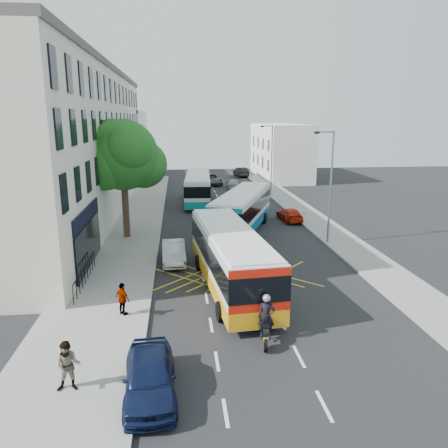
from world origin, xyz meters
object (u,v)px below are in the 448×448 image
object	(u,v)px
lamp_near	(330,181)
bus_near	(231,258)
parked_car_blue	(150,376)
pedestrian_near	(68,366)
pedestrian_far	(123,299)
distant_car_silver	(233,184)
parked_car_silver	(174,252)
street_tree	(123,156)
motorbike	(266,319)
bus_mid	(242,211)
distant_car_dark	(241,172)
red_hatchback	(290,214)
lamp_far	(271,156)
bus_far	(198,188)
distant_car_grey	(211,179)

from	to	relation	value
lamp_near	bus_near	bearing A→B (deg)	-136.06
parked_car_blue	lamp_near	bearing A→B (deg)	51.74
pedestrian_near	pedestrian_far	bearing A→B (deg)	77.77
distant_car_silver	pedestrian_far	distance (m)	37.36
parked_car_silver	street_tree	bearing A→B (deg)	118.62
bus_near	motorbike	distance (m)	6.06
lamp_near	pedestrian_far	xyz separation A→B (m)	(-13.37, -10.82, -3.69)
pedestrian_near	pedestrian_far	distance (m)	5.76
street_tree	bus_mid	size ratio (longest dim) A/B	0.76
parked_car_blue	parked_car_silver	xyz separation A→B (m)	(0.70, 13.71, -0.05)
lamp_near	distant_car_dark	world-z (taller)	lamp_near
parked_car_blue	red_hatchback	size ratio (longest dim) A/B	1.07
bus_mid	lamp_far	bearing A→B (deg)	91.51
street_tree	lamp_far	distance (m)	22.57
street_tree	bus_mid	xyz separation A→B (m)	(9.06, 1.24, -4.60)
motorbike	pedestrian_far	xyz separation A→B (m)	(-6.12, 2.86, -0.06)
bus_far	distant_car_silver	distance (m)	9.94
bus_far	parked_car_silver	distance (m)	19.96
motorbike	parked_car_blue	size ratio (longest dim) A/B	0.55
lamp_near	red_hatchback	xyz separation A→B (m)	(-0.86, 7.40, -4.04)
distant_car_grey	pedestrian_near	world-z (taller)	pedestrian_near
motorbike	distant_car_silver	bearing A→B (deg)	96.27
street_tree	distant_car_grey	size ratio (longest dim) A/B	1.63
pedestrian_near	parked_car_blue	bearing A→B (deg)	-8.65
bus_near	pedestrian_far	size ratio (longest dim) A/B	7.57
motorbike	bus_mid	bearing A→B (deg)	96.37
parked_car_silver	bus_far	bearing A→B (deg)	80.76
bus_far	distant_car_silver	world-z (taller)	bus_far
pedestrian_far	street_tree	bearing A→B (deg)	-40.01
bus_far	distant_car_grey	bearing A→B (deg)	82.79
bus_far	distant_car_dark	bearing A→B (deg)	73.07
distant_car_grey	pedestrian_near	distance (m)	46.68
bus_near	distant_car_grey	size ratio (longest dim) A/B	2.17
lamp_far	parked_car_blue	world-z (taller)	lamp_far
lamp_far	red_hatchback	bearing A→B (deg)	-93.89
street_tree	bus_near	xyz separation A→B (m)	(6.70, -10.68, -4.59)
bus_mid	red_hatchback	distance (m)	5.87
distant_car_dark	bus_mid	bearing A→B (deg)	74.39
bus_mid	pedestrian_near	world-z (taller)	bus_mid
parked_car_silver	pedestrian_near	world-z (taller)	pedestrian_near
pedestrian_far	distant_car_silver	bearing A→B (deg)	-60.54
distant_car_silver	distant_car_dark	bearing A→B (deg)	-99.56
lamp_far	motorbike	world-z (taller)	lamp_far
lamp_near	distant_car_grey	bearing A→B (deg)	101.93
lamp_near	distant_car_dark	xyz separation A→B (m)	(-0.96, 37.38, -3.90)
motorbike	distant_car_silver	world-z (taller)	motorbike
pedestrian_far	motorbike	bearing A→B (deg)	-160.56
lamp_near	pedestrian_near	distance (m)	22.23
red_hatchback	distant_car_dark	size ratio (longest dim) A/B	0.90
red_hatchback	distant_car_dark	bearing A→B (deg)	-93.01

